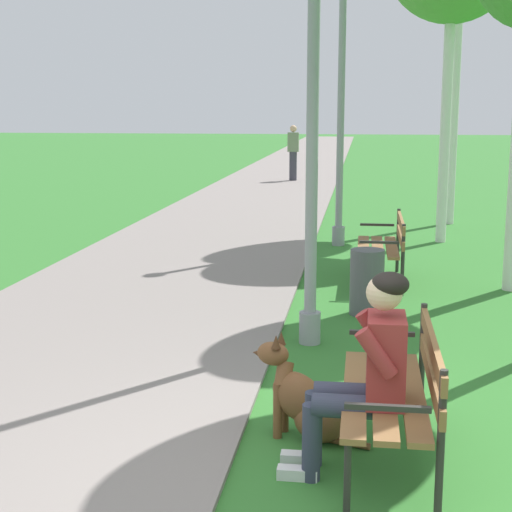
% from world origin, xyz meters
% --- Properties ---
extents(ground_plane, '(120.00, 120.00, 0.00)m').
position_xyz_m(ground_plane, '(0.00, 0.00, 0.00)').
color(ground_plane, '#33752D').
extents(paved_path, '(3.45, 60.00, 0.04)m').
position_xyz_m(paved_path, '(-2.11, 24.00, 0.02)').
color(paved_path, gray).
rests_on(paved_path, ground).
extents(park_bench_near, '(0.55, 1.50, 0.85)m').
position_xyz_m(park_bench_near, '(0.62, 0.65, 0.51)').
color(park_bench_near, olive).
rests_on(park_bench_near, ground).
extents(park_bench_mid, '(0.55, 1.50, 0.85)m').
position_xyz_m(park_bench_mid, '(0.67, 5.77, 0.51)').
color(park_bench_mid, olive).
rests_on(park_bench_mid, ground).
extents(person_seated_on_near_bench, '(0.74, 0.49, 1.25)m').
position_xyz_m(person_seated_on_near_bench, '(0.42, 0.45, 0.68)').
color(person_seated_on_near_bench, '#33384C').
rests_on(person_seated_on_near_bench, ground).
extents(dog_brown, '(0.82, 0.40, 0.71)m').
position_xyz_m(dog_brown, '(0.03, 0.93, 0.26)').
color(dog_brown, brown).
rests_on(dog_brown, ground).
extents(lamp_post_near, '(0.24, 0.24, 4.78)m').
position_xyz_m(lamp_post_near, '(-0.09, 3.08, 2.47)').
color(lamp_post_near, gray).
rests_on(lamp_post_near, ground).
extents(lamp_post_mid, '(0.24, 0.24, 4.72)m').
position_xyz_m(lamp_post_mid, '(0.00, 8.40, 2.44)').
color(lamp_post_mid, gray).
rests_on(lamp_post_mid, ground).
extents(litter_bin, '(0.36, 0.36, 0.70)m').
position_xyz_m(litter_bin, '(0.44, 4.20, 0.35)').
color(litter_bin, '#515156').
rests_on(litter_bin, ground).
extents(pedestrian_distant, '(0.32, 0.22, 1.65)m').
position_xyz_m(pedestrian_distant, '(-1.69, 19.05, 0.84)').
color(pedestrian_distant, '#383842').
rests_on(pedestrian_distant, ground).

